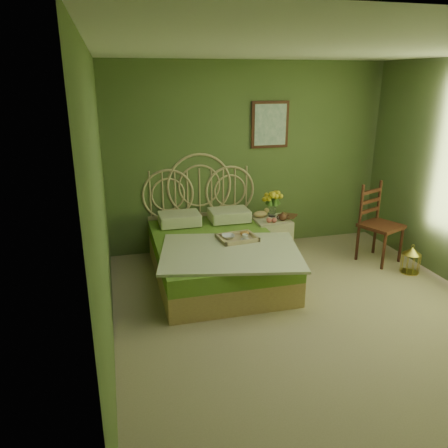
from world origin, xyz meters
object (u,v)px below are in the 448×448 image
object	(u,v)px
bed	(216,253)
birdcage	(411,260)
chair	(378,218)
nightstand	(271,231)

from	to	relation	value
bed	birdcage	size ratio (longest dim) A/B	6.51
chair	birdcage	size ratio (longest dim) A/B	3.08
chair	bed	bearing A→B (deg)	156.09
nightstand	birdcage	size ratio (longest dim) A/B	2.78
bed	chair	bearing A→B (deg)	-0.55
bed	birdcage	bearing A→B (deg)	-12.85
chair	birdcage	distance (m)	0.70
nightstand	birdcage	xyz separation A→B (m)	(1.50, -1.05, -0.18)
bed	nightstand	distance (m)	1.04
chair	birdcage	bearing A→B (deg)	-94.77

